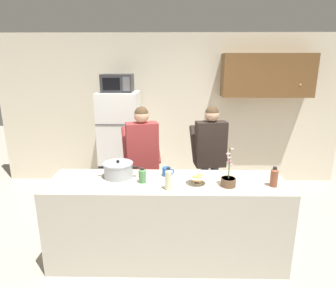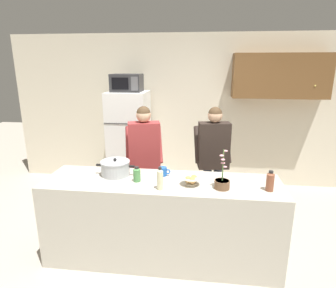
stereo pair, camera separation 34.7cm
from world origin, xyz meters
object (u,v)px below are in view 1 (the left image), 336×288
object	(u,v)px
bread_bowl	(198,179)
microwave	(117,83)
bottle_mid_counter	(142,175)
coffee_mug	(167,172)
person_by_sink	(210,151)
person_near_pot	(142,153)
bottle_near_edge	(274,177)
refrigerator	(120,142)
bottle_far_corner	(168,179)
cooking_pot	(118,170)
potted_orchid	(228,180)

from	to	relation	value
bread_bowl	microwave	bearing A→B (deg)	120.91
bread_bowl	bottle_mid_counter	distance (m)	0.57
coffee_mug	bottle_mid_counter	bearing A→B (deg)	-142.50
person_by_sink	microwave	bearing A→B (deg)	146.58
person_near_pot	bread_bowl	size ratio (longest dim) A/B	7.79
coffee_mug	bottle_near_edge	xyz separation A→B (m)	(1.07, -0.26, 0.05)
refrigerator	microwave	distance (m)	0.97
refrigerator	bottle_mid_counter	xyz separation A→B (m)	(0.57, -1.89, 0.16)
coffee_mug	person_near_pot	bearing A→B (deg)	118.50
bottle_near_edge	person_by_sink	bearing A→B (deg)	116.33
coffee_mug	bottle_far_corner	xyz separation A→B (m)	(0.02, -0.36, 0.06)
refrigerator	microwave	bearing A→B (deg)	-89.93
microwave	bottle_near_edge	bearing A→B (deg)	-45.72
bottle_far_corner	coffee_mug	bearing A→B (deg)	93.37
cooking_pot	potted_orchid	world-z (taller)	potted_orchid
cooking_pot	bottle_mid_counter	bearing A→B (deg)	-27.92
coffee_mug	bread_bowl	xyz separation A→B (m)	(0.32, -0.22, 0.00)
bread_bowl	refrigerator	bearing A→B (deg)	120.62
refrigerator	bottle_near_edge	xyz separation A→B (m)	(1.89, -1.96, 0.19)
person_near_pot	person_by_sink	distance (m)	0.91
bottle_near_edge	bread_bowl	bearing A→B (deg)	176.62
bottle_far_corner	bottle_mid_counter	bearing A→B (deg)	147.53
person_by_sink	bottle_far_corner	size ratio (longest dim) A/B	6.85
cooking_pot	coffee_mug	world-z (taller)	cooking_pot
bread_bowl	bottle_far_corner	bearing A→B (deg)	-154.32
person_near_pot	cooking_pot	world-z (taller)	person_near_pot
cooking_pot	bottle_near_edge	xyz separation A→B (m)	(1.60, -0.22, 0.02)
cooking_pot	bottle_near_edge	distance (m)	1.61
bread_bowl	coffee_mug	bearing A→B (deg)	145.51
bottle_mid_counter	coffee_mug	bearing A→B (deg)	37.50
microwave	person_near_pot	size ratio (longest dim) A/B	0.30
person_near_pot	potted_orchid	xyz separation A→B (m)	(0.95, -0.88, -0.00)
coffee_mug	bottle_near_edge	bearing A→B (deg)	-13.77
cooking_pot	bottle_far_corner	bearing A→B (deg)	-30.23
bottle_far_corner	bread_bowl	bearing A→B (deg)	25.68
refrigerator	coffee_mug	bearing A→B (deg)	-64.33
bottle_near_edge	cooking_pot	bearing A→B (deg)	172.21
person_near_pot	person_by_sink	xyz separation A→B (m)	(0.90, 0.15, -0.01)
bottle_near_edge	coffee_mug	bearing A→B (deg)	166.23
coffee_mug	bottle_far_corner	distance (m)	0.37
bottle_far_corner	refrigerator	bearing A→B (deg)	112.12
bottle_mid_counter	person_near_pot	bearing A→B (deg)	95.96
bottle_near_edge	bottle_far_corner	bearing A→B (deg)	-174.67
person_by_sink	bottle_near_edge	world-z (taller)	person_by_sink
refrigerator	microwave	size ratio (longest dim) A/B	3.47
person_near_pot	coffee_mug	bearing A→B (deg)	-61.50
person_by_sink	bottle_mid_counter	size ratio (longest dim) A/B	9.87
potted_orchid	microwave	bearing A→B (deg)	126.48
coffee_mug	bottle_far_corner	bearing A→B (deg)	-86.63
bottle_mid_counter	cooking_pot	bearing A→B (deg)	152.08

